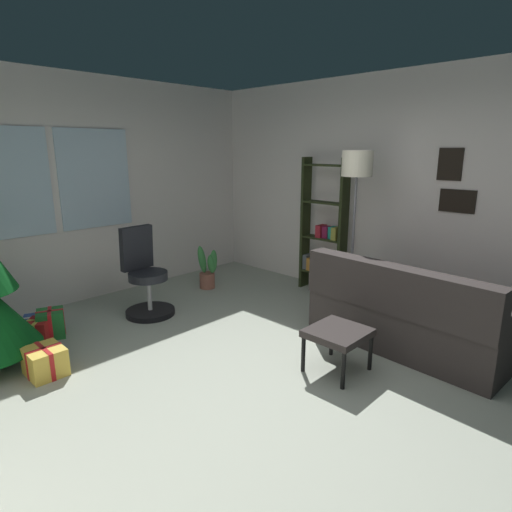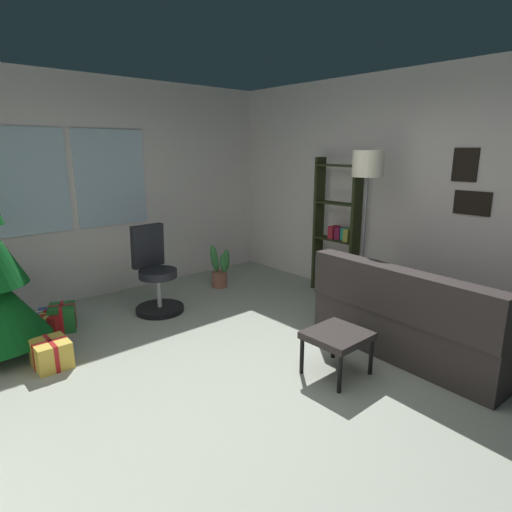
{
  "view_description": "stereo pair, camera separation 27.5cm",
  "coord_description": "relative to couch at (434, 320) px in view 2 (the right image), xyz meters",
  "views": [
    {
      "loc": [
        -2.31,
        -2.06,
        1.87
      ],
      "look_at": [
        0.2,
        0.38,
        0.99
      ],
      "focal_mm": 29.73,
      "sensor_mm": 36.0,
      "label": 1
    },
    {
      "loc": [
        -2.12,
        -2.25,
        1.87
      ],
      "look_at": [
        0.2,
        0.38,
        0.99
      ],
      "focal_mm": 29.73,
      "sensor_mm": 36.0,
      "label": 2
    }
  ],
  "objects": [
    {
      "name": "wall_back_with_windows",
      "position": [
        -1.63,
        3.7,
        1.08
      ],
      "size": [
        4.93,
        0.12,
        2.75
      ],
      "color": "silver",
      "rests_on": "ground_plane"
    },
    {
      "name": "gift_box_green",
      "position": [
        -2.49,
        2.82,
        -0.17
      ],
      "size": [
        0.33,
        0.34,
        0.28
      ],
      "color": "#1E722D",
      "rests_on": "ground_plane"
    },
    {
      "name": "ground_plane",
      "position": [
        -1.62,
        0.57,
        -0.35
      ],
      "size": [
        4.93,
        6.17,
        0.1
      ],
      "primitive_type": "cube",
      "color": "#9DA394"
    },
    {
      "name": "couch",
      "position": [
        0.0,
        0.0,
        0.0
      ],
      "size": [
        1.61,
        1.92,
        0.86
      ],
      "color": "#2C2725",
      "rests_on": "ground_plane"
    },
    {
      "name": "footstool",
      "position": [
        -1.05,
        0.32,
        0.03
      ],
      "size": [
        0.49,
        0.46,
        0.38
      ],
      "color": "#2C2725",
      "rests_on": "ground_plane"
    },
    {
      "name": "floor_lamp",
      "position": [
        0.29,
        1.03,
        1.27
      ],
      "size": [
        0.34,
        0.34,
        1.86
      ],
      "color": "slate",
      "rests_on": "ground_plane"
    },
    {
      "name": "gift_box_blue",
      "position": [
        -2.52,
        3.04,
        -0.22
      ],
      "size": [
        0.4,
        0.39,
        0.17
      ],
      "color": "#2D4C99",
      "rests_on": "ground_plane"
    },
    {
      "name": "gift_box_red",
      "position": [
        -2.62,
        2.79,
        -0.19
      ],
      "size": [
        0.34,
        0.34,
        0.23
      ],
      "color": "red",
      "rests_on": "ground_plane"
    },
    {
      "name": "potted_plant",
      "position": [
        -0.37,
        2.88,
        -0.06
      ],
      "size": [
        0.32,
        0.23,
        0.62
      ],
      "color": "#915646",
      "rests_on": "ground_plane"
    },
    {
      "name": "wall_right_with_frames",
      "position": [
        0.9,
        0.57,
        1.07
      ],
      "size": [
        0.12,
        6.17,
        2.75
      ],
      "color": "silver",
      "rests_on": "ground_plane"
    },
    {
      "name": "office_chair",
      "position": [
        -1.47,
        2.66,
        0.1
      ],
      "size": [
        0.56,
        0.56,
        1.02
      ],
      "color": "black",
      "rests_on": "ground_plane"
    },
    {
      "name": "bookshelf",
      "position": [
        0.63,
        1.68,
        0.46
      ],
      "size": [
        0.18,
        0.64,
        1.77
      ],
      "color": "black",
      "rests_on": "ground_plane"
    },
    {
      "name": "gift_box_gold",
      "position": [
        -2.83,
        2.07,
        -0.18
      ],
      "size": [
        0.29,
        0.34,
        0.25
      ],
      "color": "gold",
      "rests_on": "ground_plane"
    }
  ]
}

